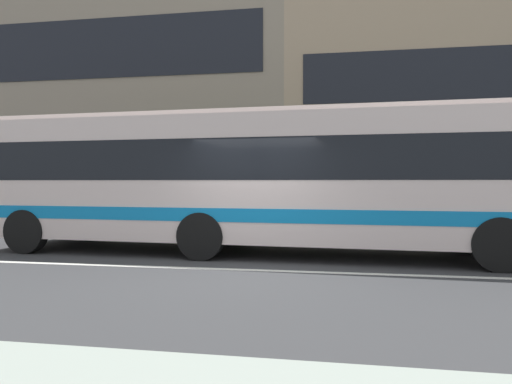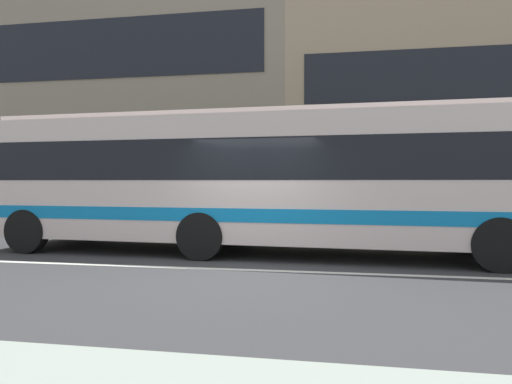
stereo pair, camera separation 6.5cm
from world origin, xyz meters
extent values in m
plane|color=#37383A|center=(0.00, 0.00, 0.00)|extent=(160.00, 160.00, 0.00)
cube|color=silver|center=(0.00, 0.00, 0.00)|extent=(60.00, 0.16, 0.01)
cube|color=#27431C|center=(2.53, 5.31, 0.36)|extent=(18.89, 1.10, 0.71)
cube|color=gray|center=(-10.63, 14.70, 6.20)|extent=(20.61, 10.22, 12.40)
cube|color=black|center=(-10.63, 9.57, 7.19)|extent=(18.96, 0.04, 2.48)
cube|color=tan|center=(9.00, 14.70, 4.82)|extent=(18.65, 10.22, 9.64)
cube|color=beige|center=(-0.31, 2.03, 1.70)|extent=(12.02, 3.16, 2.69)
cube|color=black|center=(-0.31, 2.03, 2.10)|extent=(11.30, 3.14, 0.86)
cube|color=#0F75B9|center=(-0.31, 2.03, 0.96)|extent=(11.78, 3.17, 0.28)
cube|color=beige|center=(-0.31, 2.03, 3.10)|extent=(11.52, 2.73, 0.12)
cylinder|color=black|center=(4.70, 2.95, 0.50)|extent=(1.01, 0.33, 1.00)
cylinder|color=black|center=(4.58, 0.60, 0.50)|extent=(1.01, 0.33, 1.00)
cylinder|color=black|center=(-0.99, 3.24, 0.50)|extent=(1.01, 0.33, 1.00)
cylinder|color=black|center=(-1.11, 0.90, 0.50)|extent=(1.01, 0.33, 1.00)
cylinder|color=black|center=(-5.19, 3.46, 0.50)|extent=(1.01, 0.33, 1.00)
cylinder|color=black|center=(-5.31, 1.11, 0.50)|extent=(1.01, 0.33, 1.00)
camera|label=1|loc=(1.62, -8.30, 1.64)|focal=32.20mm
camera|label=2|loc=(1.68, -8.29, 1.64)|focal=32.20mm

